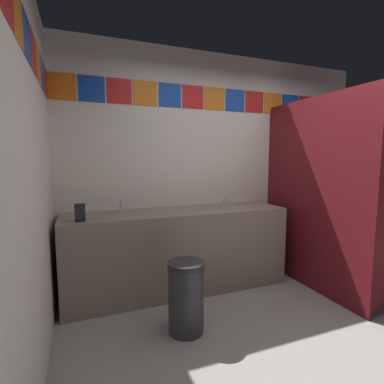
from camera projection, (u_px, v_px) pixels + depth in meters
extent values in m
plane|color=gray|center=(321.00, 346.00, 2.27)|extent=(8.58, 8.58, 0.00)
cube|color=silver|center=(222.00, 166.00, 3.68)|extent=(3.90, 0.08, 2.68)
cube|color=orange|center=(62.00, 87.00, 2.89)|extent=(0.26, 0.01, 0.26)
cube|color=#1947B7|center=(92.00, 89.00, 2.99)|extent=(0.26, 0.01, 0.26)
cube|color=red|center=(119.00, 91.00, 3.09)|extent=(0.26, 0.01, 0.26)
cube|color=orange|center=(145.00, 93.00, 3.19)|extent=(0.26, 0.01, 0.26)
cube|color=#1947B7|center=(170.00, 95.00, 3.29)|extent=(0.26, 0.01, 0.26)
cube|color=red|center=(193.00, 97.00, 3.39)|extent=(0.26, 0.01, 0.26)
cube|color=orange|center=(215.00, 99.00, 3.49)|extent=(0.26, 0.01, 0.26)
cube|color=#1947B7|center=(235.00, 101.00, 3.59)|extent=(0.26, 0.01, 0.26)
cube|color=red|center=(254.00, 102.00, 3.69)|extent=(0.26, 0.01, 0.26)
cube|color=orange|center=(273.00, 104.00, 3.79)|extent=(0.26, 0.01, 0.26)
cube|color=#1947B7|center=(290.00, 105.00, 3.89)|extent=(0.26, 0.01, 0.26)
cube|color=red|center=(307.00, 106.00, 3.99)|extent=(0.26, 0.01, 0.26)
cube|color=orange|center=(322.00, 108.00, 4.10)|extent=(0.26, 0.01, 0.26)
cube|color=#1947B7|center=(337.00, 109.00, 4.20)|extent=(0.26, 0.01, 0.26)
cube|color=silver|center=(13.00, 180.00, 1.39)|extent=(0.08, 3.31, 2.68)
cube|color=orange|center=(18.00, 15.00, 1.44)|extent=(0.01, 0.26, 0.26)
cube|color=#1947B7|center=(27.00, 37.00, 1.70)|extent=(0.01, 0.26, 0.26)
cube|color=red|center=(33.00, 52.00, 1.95)|extent=(0.01, 0.26, 0.26)
cube|color=orange|center=(38.00, 65.00, 2.21)|extent=(0.01, 0.26, 0.26)
cube|color=#1947B7|center=(42.00, 74.00, 2.46)|extent=(0.01, 0.26, 0.26)
cube|color=red|center=(46.00, 82.00, 2.72)|extent=(0.01, 0.26, 0.26)
cube|color=gray|center=(179.00, 250.00, 3.21)|extent=(2.39, 0.60, 0.88)
cube|color=gray|center=(170.00, 210.00, 3.43)|extent=(2.39, 0.03, 0.08)
cylinder|color=silver|center=(123.00, 220.00, 2.92)|extent=(0.34, 0.34, 0.10)
cylinder|color=silver|center=(229.00, 212.00, 3.36)|extent=(0.34, 0.34, 0.10)
cylinder|color=silver|center=(120.00, 210.00, 3.04)|extent=(0.04, 0.04, 0.05)
cylinder|color=silver|center=(121.00, 204.00, 2.99)|extent=(0.02, 0.06, 0.09)
cylinder|color=silver|center=(223.00, 204.00, 3.48)|extent=(0.04, 0.04, 0.05)
cylinder|color=silver|center=(225.00, 198.00, 3.42)|extent=(0.02, 0.06, 0.09)
cube|color=black|center=(80.00, 212.00, 2.63)|extent=(0.09, 0.07, 0.16)
cylinder|color=black|center=(80.00, 220.00, 2.59)|extent=(0.02, 0.02, 0.03)
cube|color=maroon|center=(312.00, 195.00, 3.21)|extent=(0.04, 1.54, 2.09)
cylinder|color=silver|center=(379.00, 193.00, 2.51)|extent=(0.02, 0.02, 0.10)
cylinder|color=white|center=(319.00, 254.00, 3.84)|extent=(0.38, 0.38, 0.40)
torus|color=white|center=(320.00, 238.00, 3.81)|extent=(0.39, 0.39, 0.05)
cube|color=white|center=(309.00, 223.00, 3.99)|extent=(0.34, 0.17, 0.34)
cylinder|color=#333338|center=(186.00, 299.00, 2.43)|extent=(0.30, 0.30, 0.56)
cylinder|color=#262628|center=(186.00, 264.00, 2.40)|extent=(0.30, 0.30, 0.04)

